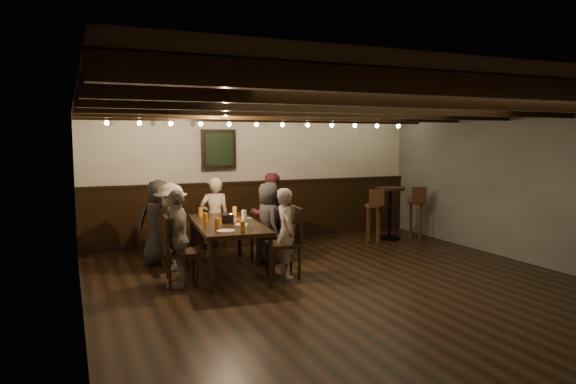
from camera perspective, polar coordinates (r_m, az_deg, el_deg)
name	(u,v)px	position (r m, az deg, el deg)	size (l,w,h in m)	color
room	(268,191)	(8.54, -2.19, 0.10)	(7.00, 7.00, 7.00)	black
dining_table	(227,227)	(7.45, -6.79, -3.85)	(1.08, 2.06, 0.74)	black
chair_left_near	(174,250)	(7.86, -12.57, -6.34)	(0.47, 0.47, 0.95)	black
chair_left_far	(180,265)	(6.99, -11.89, -7.91)	(0.47, 0.47, 0.93)	black
chair_right_near	(267,243)	(8.11, -2.33, -5.74)	(0.49, 0.49, 0.99)	black
chair_right_far	(284,256)	(7.26, -0.43, -7.11)	(0.49, 0.49, 0.99)	black
person_bench_left	(159,222)	(8.22, -14.17, -3.21)	(0.65, 0.42, 1.32)	#262629
person_bench_centre	(215,218)	(8.47, -8.14, -2.82)	(0.48, 0.32, 1.32)	gray
person_bench_right	(270,215)	(8.51, -1.99, -2.53)	(0.67, 0.52, 1.38)	#561D24
person_left_near	(171,227)	(7.79, -12.85, -3.78)	(0.84, 0.48, 1.29)	#A09887
person_left_far	(177,238)	(6.91, -12.20, -5.03)	(0.76, 0.31, 1.29)	gray
person_right_near	(269,222)	(8.06, -2.14, -3.40)	(0.62, 0.40, 1.27)	#262528
person_right_far	(286,233)	(7.21, -0.21, -4.56)	(0.46, 0.30, 1.26)	gray
pint_a	(200,212)	(8.06, -9.70, -2.19)	(0.07, 0.07, 0.14)	#BF7219
pint_b	(235,211)	(8.10, -5.94, -2.10)	(0.07, 0.07, 0.14)	#BF7219
pint_c	(205,218)	(7.47, -9.21, -2.83)	(0.07, 0.07, 0.14)	#BF7219
pint_d	(244,215)	(7.68, -4.88, -2.54)	(0.07, 0.07, 0.14)	silver
pint_e	(217,223)	(6.95, -7.87, -3.48)	(0.07, 0.07, 0.14)	#BF7219
pint_f	(249,223)	(6.93, -4.30, -3.45)	(0.07, 0.07, 0.14)	silver
pint_g	(243,227)	(6.66, -5.06, -3.85)	(0.07, 0.07, 0.14)	#BF7219
plate_near	(226,231)	(6.73, -6.91, -4.31)	(0.24, 0.24, 0.01)	white
plate_far	(244,225)	(7.18, -4.92, -3.64)	(0.24, 0.24, 0.01)	white
condiment_caddy	(228,219)	(7.38, -6.72, -2.99)	(0.15, 0.10, 0.12)	black
candle	(231,217)	(7.75, -6.35, -2.82)	(0.05, 0.05, 0.05)	beige
high_top_table	(390,205)	(10.09, 11.26, -1.44)	(0.57, 0.57, 1.01)	black
bar_stool_left	(373,223)	(9.69, 9.47, -3.40)	(0.34, 0.35, 1.02)	#3E2313
bar_stool_right	(416,219)	(10.30, 14.01, -2.94)	(0.35, 0.36, 1.02)	#3E2313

